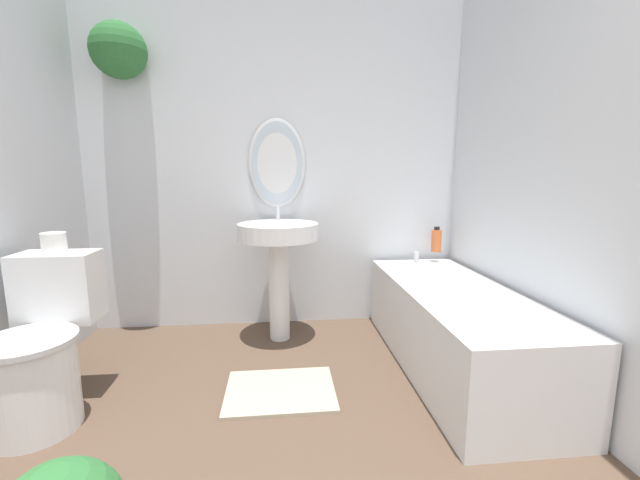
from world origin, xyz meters
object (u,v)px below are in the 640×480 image
shampoo_bottle (436,240)px  toilet_paper_roll (54,243)px  bathtub (455,326)px  toilet (41,351)px  pedestal_sink (279,249)px

shampoo_bottle → toilet_paper_roll: toilet_paper_roll is taller
bathtub → toilet: bearing=-172.7°
toilet → toilet_paper_roll: size_ratio=6.85×
toilet → pedestal_sink: bearing=36.0°
shampoo_bottle → toilet: bearing=-157.0°
toilet → pedestal_sink: pedestal_sink is taller
toilet → shampoo_bottle: bearing=23.0°
toilet → pedestal_sink: 1.39m
shampoo_bottle → bathtub: bearing=-102.4°
toilet_paper_roll → pedestal_sink: bearing=28.6°
bathtub → toilet_paper_roll: bearing=-178.0°
bathtub → shampoo_bottle: (0.15, 0.69, 0.39)m
pedestal_sink → shampoo_bottle: (1.18, 0.17, 0.01)m
toilet → bathtub: 2.14m
toilet_paper_roll → toilet: bearing=-90.0°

